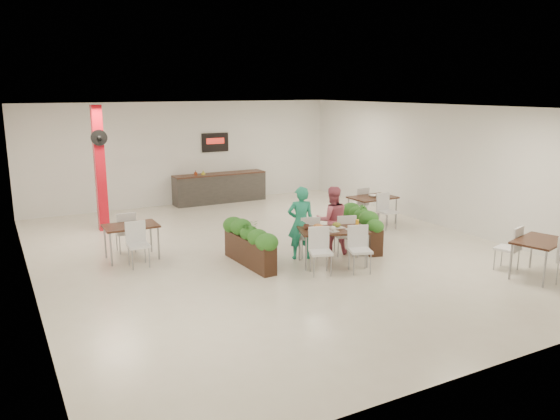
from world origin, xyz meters
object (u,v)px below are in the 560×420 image
object	(u,v)px
planter_left	(249,242)
side_table_c	(539,247)
main_table	(333,235)
side_table_b	(373,201)
service_counter	(220,187)
side_table_a	(131,231)
diner_woman	(332,220)
diner_man	(301,223)
red_column	(100,167)
planter_right	(362,225)

from	to	relation	value
planter_left	side_table_c	xyz separation A→B (m)	(4.60, -3.33, 0.12)
main_table	side_table_b	distance (m)	3.73
service_counter	side_table_b	world-z (taller)	service_counter
side_table_a	side_table_c	world-z (taller)	same
side_table_b	diner_woman	bearing A→B (deg)	-147.21
main_table	diner_woman	bearing A→B (deg)	57.76
diner_man	main_table	bearing A→B (deg)	140.40
service_counter	side_table_b	size ratio (longest dim) A/B	1.83
service_counter	side_table_c	xyz separation A→B (m)	(2.69, -9.61, 0.13)
red_column	side_table_b	bearing A→B (deg)	-23.18
diner_woman	planter_right	size ratio (longest dim) A/B	0.83
side_table_a	side_table_b	world-z (taller)	same
diner_man	planter_left	size ratio (longest dim) A/B	0.85
side_table_b	planter_left	bearing A→B (deg)	-162.21
diner_woman	service_counter	bearing A→B (deg)	-69.93
diner_man	planter_left	xyz separation A→B (m)	(-1.16, 0.11, -0.29)
diner_woman	side_table_a	bearing A→B (deg)	-3.50
red_column	side_table_a	xyz separation A→B (m)	(0.05, -2.82, -1.02)
red_column	side_table_c	world-z (taller)	red_column
planter_right	side_table_a	xyz separation A→B (m)	(-4.94, 1.57, 0.13)
main_table	planter_right	xyz separation A→B (m)	(1.35, 0.79, -0.14)
planter_right	planter_left	bearing A→B (deg)	-179.49
planter_left	side_table_b	xyz separation A→B (m)	(4.43, 1.62, 0.13)
service_counter	planter_right	xyz separation A→B (m)	(0.99, -6.25, 0.00)
main_table	planter_left	bearing A→B (deg)	153.81
red_column	planter_left	bearing A→B (deg)	-64.61
diner_woman	side_table_a	size ratio (longest dim) A/B	0.93
main_table	planter_left	xyz separation A→B (m)	(-1.55, 0.76, -0.13)
planter_left	planter_right	size ratio (longest dim) A/B	1.01
red_column	side_table_c	distance (m)	10.29
planter_left	planter_right	world-z (taller)	planter_right
diner_man	side_table_a	distance (m)	3.63
planter_left	side_table_c	size ratio (longest dim) A/B	1.11
planter_right	side_table_a	world-z (taller)	planter_right
planter_right	red_column	bearing A→B (deg)	138.69
red_column	main_table	world-z (taller)	red_column
main_table	side_table_a	distance (m)	4.30
diner_man	diner_woman	world-z (taller)	diner_man
red_column	main_table	xyz separation A→B (m)	(3.65, -5.18, -1.01)
service_counter	planter_right	size ratio (longest dim) A/B	1.64
diner_man	side_table_c	bearing A→B (deg)	156.38
planter_right	side_table_c	xyz separation A→B (m)	(1.70, -3.36, 0.13)
service_counter	diner_man	bearing A→B (deg)	-96.62
diner_woman	side_table_c	xyz separation A→B (m)	(2.64, -3.22, -0.14)
diner_woman	side_table_b	bearing A→B (deg)	-125.36
diner_man	planter_right	xyz separation A→B (m)	(1.73, 0.14, -0.30)
planter_right	side_table_b	distance (m)	2.21
service_counter	diner_woman	bearing A→B (deg)	-89.47
diner_man	planter_right	bearing A→B (deg)	-155.92
diner_woman	side_table_b	xyz separation A→B (m)	(2.46, 1.73, -0.13)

